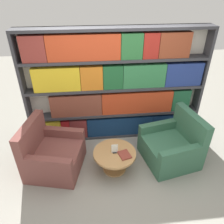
# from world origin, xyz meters

# --- Properties ---
(ground_plane) EXTENTS (14.00, 14.00, 0.00)m
(ground_plane) POSITION_xyz_m (0.00, 0.00, 0.00)
(ground_plane) COLOR gray
(bookshelf) EXTENTS (3.41, 0.30, 2.22)m
(bookshelf) POSITION_xyz_m (-0.01, 1.23, 1.10)
(bookshelf) COLOR silver
(bookshelf) RESTS_ON ground_plane
(armchair_left) EXTENTS (1.05, 1.06, 0.92)m
(armchair_left) POSITION_xyz_m (-1.20, 0.37, 0.30)
(armchair_left) COLOR brown
(armchair_left) RESTS_ON ground_plane
(armchair_right) EXTENTS (1.04, 1.05, 0.92)m
(armchair_right) POSITION_xyz_m (0.95, 0.37, 0.30)
(armchair_right) COLOR #336047
(armchair_right) RESTS_ON ground_plane
(coffee_table) EXTENTS (0.73, 0.73, 0.39)m
(coffee_table) POSITION_xyz_m (-0.13, 0.21, 0.28)
(coffee_table) COLOR #AD7F4C
(coffee_table) RESTS_ON ground_plane
(table_sign) EXTENTS (0.11, 0.06, 0.17)m
(table_sign) POSITION_xyz_m (-0.13, 0.21, 0.46)
(table_sign) COLOR black
(table_sign) RESTS_ON coffee_table
(stray_book) EXTENTS (0.23, 0.26, 0.02)m
(stray_book) POSITION_xyz_m (0.03, 0.12, 0.40)
(stray_book) COLOR brown
(stray_book) RESTS_ON coffee_table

